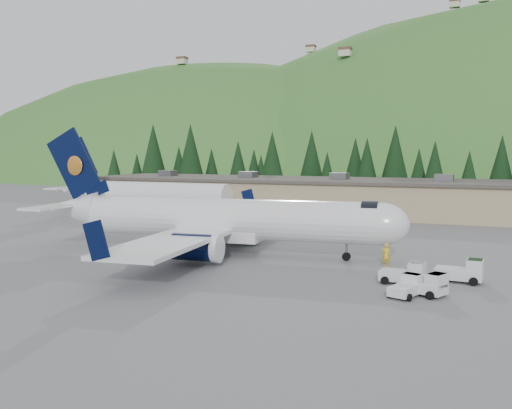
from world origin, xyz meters
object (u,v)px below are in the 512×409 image
object	(u,v)px
baggage_tug_a	(406,274)
second_airliner	(139,194)
baggage_tug_d	(426,285)
airliner	(219,220)
ramp_worker	(386,255)
baggage_tug_b	(463,272)
terminal_building	(308,195)
baggage_tug_c	(407,287)

from	to	relation	value
baggage_tug_a	second_airliner	bearing A→B (deg)	150.58
baggage_tug_a	baggage_tug_d	distance (m)	3.23
airliner	ramp_worker	xyz separation A→B (m)	(14.98, -0.06, -2.12)
airliner	ramp_worker	bearing A→B (deg)	-6.45
second_airliner	baggage_tug_b	xyz separation A→B (m)	(44.90, -25.52, -2.56)
terminal_building	baggage_tug_c	bearing A→B (deg)	-65.01
terminal_building	baggage_tug_a	bearing A→B (deg)	-63.92
ramp_worker	second_airliner	bearing A→B (deg)	-37.64
baggage_tug_a	baggage_tug_d	world-z (taller)	baggage_tug_a
baggage_tug_c	baggage_tug_d	bearing A→B (deg)	-40.48
airliner	baggage_tug_c	distance (m)	20.21
second_airliner	ramp_worker	size ratio (longest dim) A/B	14.34
airliner	baggage_tug_c	bearing A→B (deg)	-32.76
terminal_building	ramp_worker	xyz separation A→B (m)	(18.97, -38.17, -1.66)
airliner	baggage_tug_a	distance (m)	18.39
baggage_tug_b	ramp_worker	distance (m)	6.88
baggage_tug_b	baggage_tug_c	xyz separation A→B (m)	(-3.04, -5.56, -0.15)
airliner	baggage_tug_a	bearing A→B (deg)	-23.92
baggage_tug_a	ramp_worker	xyz separation A→B (m)	(-2.39, 5.48, 0.24)
baggage_tug_b	baggage_tug_d	size ratio (longest dim) A/B	1.02
second_airliner	baggage_tug_b	world-z (taller)	second_airliner
ramp_worker	baggage_tug_a	bearing A→B (deg)	105.64
baggage_tug_c	ramp_worker	size ratio (longest dim) A/B	1.48
airliner	second_airliner	distance (m)	32.57
airliner	baggage_tug_d	distance (m)	20.91
baggage_tug_c	baggage_tug_d	world-z (taller)	baggage_tug_d
baggage_tug_a	terminal_building	xyz separation A→B (m)	(-21.37, 43.65, 1.90)
baggage_tug_a	baggage_tug_b	world-z (taller)	baggage_tug_b
airliner	baggage_tug_a	xyz separation A→B (m)	(17.37, -5.54, -2.36)
baggage_tug_c	terminal_building	distance (m)	51.98
second_airliner	baggage_tug_c	bearing A→B (deg)	-36.59
ramp_worker	terminal_building	bearing A→B (deg)	-71.52
baggage_tug_c	ramp_worker	world-z (taller)	ramp_worker
baggage_tug_a	baggage_tug_b	bearing A→B (deg)	34.97
airliner	baggage_tug_b	bearing A→B (deg)	-15.44
second_airliner	ramp_worker	world-z (taller)	second_airliner
second_airliner	baggage_tug_a	world-z (taller)	second_airliner
airliner	baggage_tug_b	distance (m)	21.39
second_airliner	baggage_tug_d	xyz separation A→B (m)	(42.95, -30.42, -2.63)
baggage_tug_b	terminal_building	xyz separation A→B (m)	(-24.99, 41.52, 1.86)
baggage_tug_c	second_airliner	bearing A→B (deg)	72.07
terminal_building	baggage_tug_d	distance (m)	51.86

